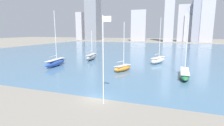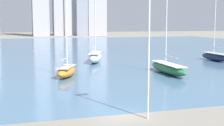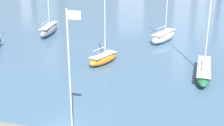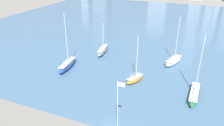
% 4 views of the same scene
% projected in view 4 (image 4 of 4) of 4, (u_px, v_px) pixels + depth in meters
% --- Properties ---
extents(harbor_water, '(180.00, 140.00, 0.00)m').
position_uv_depth(harbor_water, '(171.00, 30.00, 99.12)').
color(harbor_water, '#476B89').
rests_on(harbor_water, ground_plane).
extents(flag_pole, '(1.24, 0.14, 12.24)m').
position_uv_depth(flag_pole, '(118.00, 111.00, 36.04)').
color(flag_pole, silver).
rests_on(flag_pole, ground_plane).
extents(sailboat_white, '(5.05, 8.95, 14.51)m').
position_uv_depth(sailboat_white, '(173.00, 61.00, 66.86)').
color(sailboat_white, white).
rests_on(sailboat_white, harbor_water).
extents(sailboat_orange, '(4.30, 6.53, 12.52)m').
position_uv_depth(sailboat_orange, '(135.00, 79.00, 57.25)').
color(sailboat_orange, orange).
rests_on(sailboat_orange, harbor_water).
extents(sailboat_gray, '(3.46, 10.00, 10.48)m').
position_uv_depth(sailboat_gray, '(103.00, 50.00, 74.70)').
color(sailboat_gray, gray).
rests_on(sailboat_gray, harbor_water).
extents(sailboat_blue, '(3.35, 10.46, 16.10)m').
position_uv_depth(sailboat_blue, '(68.00, 65.00, 64.12)').
color(sailboat_blue, '#284CA8').
rests_on(sailboat_blue, harbor_water).
extents(sailboat_green, '(2.45, 10.96, 15.13)m').
position_uv_depth(sailboat_green, '(194.00, 94.00, 50.88)').
color(sailboat_green, '#236B3D').
rests_on(sailboat_green, harbor_water).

